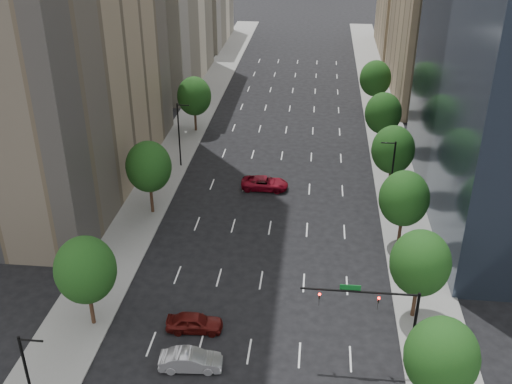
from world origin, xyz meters
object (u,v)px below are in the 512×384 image
(traffic_signal, at_px, (384,310))
(car_silver, at_px, (191,360))
(car_red_far, at_px, (265,183))
(car_maroon, at_px, (194,322))

(traffic_signal, xyz_separation_m, car_silver, (-14.93, -2.39, -4.35))
(car_silver, height_order, car_red_far, car_silver)
(car_red_far, bearing_deg, car_maroon, 173.25)
(car_maroon, xyz_separation_m, car_silver, (0.60, -4.54, -0.01))
(car_maroon, bearing_deg, traffic_signal, -101.05)
(traffic_signal, relative_size, car_silver, 1.82)
(traffic_signal, height_order, car_maroon, traffic_signal)
(car_maroon, bearing_deg, car_red_far, -10.56)
(car_red_far, bearing_deg, car_silver, 175.36)
(traffic_signal, xyz_separation_m, car_red_far, (-11.99, 29.46, -4.35))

